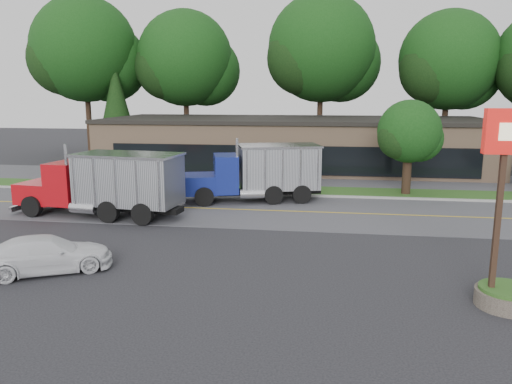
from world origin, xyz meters
TOP-DOWN VIEW (x-y plane):
  - ground at (0.00, 0.00)m, footprint 140.00×140.00m
  - road at (0.00, 9.00)m, footprint 60.00×8.00m
  - center_line at (0.00, 9.00)m, footprint 60.00×0.12m
  - curb at (0.00, 13.20)m, footprint 60.00×0.30m
  - grass_verge at (0.00, 15.00)m, footprint 60.00×3.40m
  - far_parking at (0.00, 20.00)m, footprint 60.00×7.00m
  - strip_mall at (2.00, 26.00)m, footprint 32.00×12.00m
  - tree_far_a at (-19.83, 32.14)m, footprint 11.32×10.66m
  - tree_far_b at (-9.84, 34.13)m, footprint 10.43×9.82m
  - tree_far_c at (4.17, 34.14)m, footprint 11.31×10.64m
  - tree_far_d at (16.15, 33.12)m, footprint 9.91×9.33m
  - evergreen_left at (-16.00, 30.00)m, footprint 4.16×4.16m
  - tree_verge at (10.06, 15.05)m, footprint 4.22×3.97m
  - dump_truck_red at (-6.35, 6.47)m, footprint 9.24×3.63m
  - dump_truck_blue at (0.99, 11.56)m, footprint 8.37×4.57m
  - rally_car at (-5.00, -1.71)m, footprint 4.87×3.83m

SIDE VIEW (x-z plane):
  - ground at x=0.00m, z-range 0.00..0.00m
  - road at x=0.00m, z-range -0.01..0.01m
  - center_line at x=0.00m, z-range 0.00..0.00m
  - curb at x=0.00m, z-range -0.06..0.06m
  - grass_verge at x=0.00m, z-range -0.01..0.01m
  - far_parking at x=0.00m, z-range -0.01..0.01m
  - rally_car at x=-5.00m, z-range 0.00..1.32m
  - dump_truck_blue at x=0.99m, z-range 0.12..3.48m
  - dump_truck_red at x=-6.35m, z-range 0.13..3.49m
  - strip_mall at x=2.00m, z-range 0.00..4.00m
  - tree_verge at x=10.06m, z-range 0.82..6.84m
  - evergreen_left at x=-16.00m, z-range 0.47..9.91m
  - tree_far_d at x=16.15m, z-range 1.95..16.09m
  - tree_far_b at x=-9.84m, z-range 2.06..16.93m
  - tree_far_c at x=4.17m, z-range 2.23..18.36m
  - tree_far_a at x=-19.83m, z-range 2.23..18.39m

